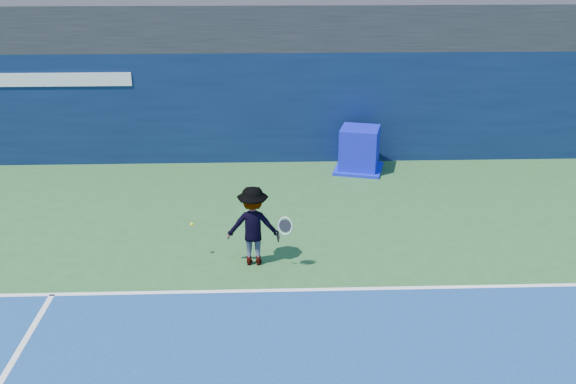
# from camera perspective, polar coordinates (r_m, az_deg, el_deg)

# --- Properties ---
(baseline) EXTENTS (24.00, 0.10, 0.01)m
(baseline) POSITION_cam_1_polar(r_m,az_deg,el_deg) (11.48, 4.51, -8.61)
(baseline) COLOR white
(baseline) RESTS_ON ground
(stadium_band) EXTENTS (36.00, 3.00, 1.20)m
(stadium_band) POSITION_cam_1_polar(r_m,az_deg,el_deg) (18.52, 1.88, 14.83)
(stadium_band) COLOR black
(stadium_band) RESTS_ON back_wall_assembly
(back_wall_assembly) EXTENTS (36.00, 1.03, 3.00)m
(back_wall_assembly) POSITION_cam_1_polar(r_m,az_deg,el_deg) (17.91, 2.00, 7.77)
(back_wall_assembly) COLOR #0A1A3C
(back_wall_assembly) RESTS_ON ground
(equipment_cart) EXTENTS (1.49, 1.49, 1.17)m
(equipment_cart) POSITION_cam_1_polar(r_m,az_deg,el_deg) (17.13, 6.35, 3.64)
(equipment_cart) COLOR #0D10C3
(equipment_cart) RESTS_ON ground
(tennis_player) EXTENTS (1.24, 0.68, 1.55)m
(tennis_player) POSITION_cam_1_polar(r_m,az_deg,el_deg) (12.01, -3.11, -3.02)
(tennis_player) COLOR white
(tennis_player) RESTS_ON ground
(tennis_ball) EXTENTS (0.07, 0.07, 0.07)m
(tennis_ball) POSITION_cam_1_polar(r_m,az_deg,el_deg) (12.35, -8.55, -2.87)
(tennis_ball) COLOR #BECF17
(tennis_ball) RESTS_ON ground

